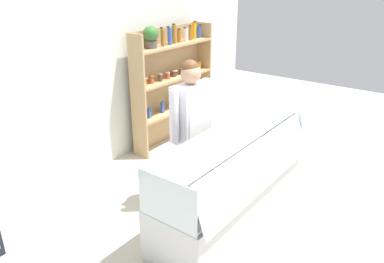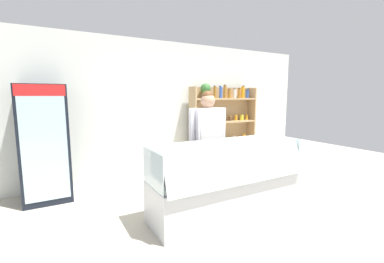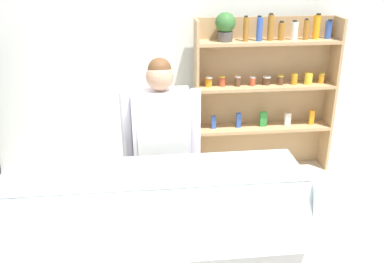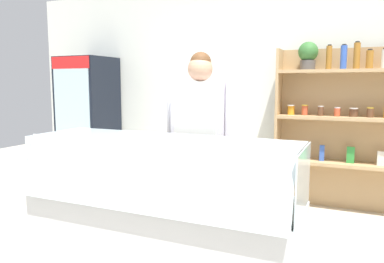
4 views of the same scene
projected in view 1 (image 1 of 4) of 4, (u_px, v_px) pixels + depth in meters
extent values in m
plane|color=beige|center=(235.00, 208.00, 4.38)|extent=(12.00, 12.00, 0.00)
cube|color=silver|center=(103.00, 69.00, 5.03)|extent=(6.80, 0.10, 2.70)
cube|color=tan|center=(168.00, 85.00, 5.93)|extent=(1.62, 0.02, 1.81)
cube|color=tan|center=(139.00, 99.00, 5.27)|extent=(0.03, 0.28, 1.81)
cube|color=tan|center=(204.00, 77.00, 6.43)|extent=(0.03, 0.28, 1.81)
cube|color=tan|center=(175.00, 109.00, 5.99)|extent=(1.56, 0.28, 0.04)
cube|color=tan|center=(174.00, 78.00, 5.79)|extent=(1.56, 0.28, 0.04)
cube|color=tan|center=(174.00, 45.00, 5.60)|extent=(1.56, 0.28, 0.04)
cylinder|color=#4C4742|center=(151.00, 44.00, 5.21)|extent=(0.16, 0.16, 0.10)
sphere|color=#32662D|center=(151.00, 34.00, 5.16)|extent=(0.22, 0.22, 0.22)
cylinder|color=#9E6623|center=(163.00, 37.00, 5.33)|extent=(0.06, 0.06, 0.25)
cylinder|color=black|center=(161.00, 28.00, 5.30)|extent=(0.04, 0.04, 0.02)
cylinder|color=#3356B2|center=(170.00, 36.00, 5.44)|extent=(0.07, 0.07, 0.25)
cylinder|color=black|center=(168.00, 27.00, 5.41)|extent=(0.04, 0.04, 0.02)
cylinder|color=#9E6623|center=(174.00, 34.00, 5.54)|extent=(0.07, 0.07, 0.27)
cylinder|color=black|center=(174.00, 24.00, 5.49)|extent=(0.04, 0.04, 0.02)
cylinder|color=#9E6623|center=(179.00, 36.00, 5.65)|extent=(0.07, 0.07, 0.19)
cylinder|color=black|center=(179.00, 29.00, 5.61)|extent=(0.05, 0.05, 0.02)
cylinder|color=silver|center=(186.00, 35.00, 5.75)|extent=(0.08, 0.08, 0.19)
cylinder|color=black|center=(185.00, 28.00, 5.72)|extent=(0.05, 0.05, 0.02)
cylinder|color=#9E6623|center=(191.00, 33.00, 5.85)|extent=(0.06, 0.06, 0.21)
cylinder|color=black|center=(190.00, 26.00, 5.81)|extent=(0.04, 0.04, 0.02)
cylinder|color=orange|center=(194.00, 30.00, 5.95)|extent=(0.08, 0.08, 0.26)
cylinder|color=black|center=(195.00, 22.00, 5.88)|extent=(0.05, 0.05, 0.02)
cylinder|color=#3356B2|center=(199.00, 32.00, 6.07)|extent=(0.07, 0.07, 0.20)
cylinder|color=black|center=(200.00, 25.00, 6.01)|extent=(0.05, 0.05, 0.02)
cylinder|color=orange|center=(144.00, 82.00, 5.30)|extent=(0.08, 0.08, 0.10)
cylinder|color=silver|center=(145.00, 78.00, 5.27)|extent=(0.08, 0.08, 0.01)
cylinder|color=#BF4C2D|center=(152.00, 80.00, 5.40)|extent=(0.07, 0.07, 0.11)
cylinder|color=gold|center=(152.00, 76.00, 5.38)|extent=(0.07, 0.07, 0.01)
cylinder|color=brown|center=(160.00, 78.00, 5.52)|extent=(0.07, 0.07, 0.10)
cylinder|color=silver|center=(160.00, 74.00, 5.51)|extent=(0.07, 0.07, 0.01)
cylinder|color=#BF4C2D|center=(168.00, 76.00, 5.65)|extent=(0.06, 0.06, 0.09)
cylinder|color=silver|center=(167.00, 72.00, 5.64)|extent=(0.07, 0.07, 0.01)
cylinder|color=brown|center=(174.00, 74.00, 5.79)|extent=(0.09, 0.09, 0.08)
cylinder|color=silver|center=(174.00, 71.00, 5.76)|extent=(0.09, 0.09, 0.01)
cylinder|color=brown|center=(181.00, 72.00, 5.89)|extent=(0.07, 0.07, 0.09)
cylinder|color=gold|center=(181.00, 68.00, 5.87)|extent=(0.07, 0.07, 0.01)
cylinder|color=orange|center=(188.00, 69.00, 6.00)|extent=(0.07, 0.07, 0.11)
cylinder|color=gold|center=(187.00, 65.00, 5.98)|extent=(0.07, 0.07, 0.01)
cylinder|color=yellow|center=(194.00, 67.00, 6.12)|extent=(0.09, 0.09, 0.12)
cylinder|color=gold|center=(193.00, 63.00, 6.10)|extent=(0.09, 0.09, 0.01)
cylinder|color=orange|center=(199.00, 66.00, 6.25)|extent=(0.07, 0.07, 0.10)
cylinder|color=gold|center=(199.00, 62.00, 6.23)|extent=(0.07, 0.07, 0.01)
cube|color=#3356B2|center=(149.00, 113.00, 5.52)|extent=(0.05, 0.04, 0.15)
cube|color=#3356B2|center=(162.00, 107.00, 5.73)|extent=(0.05, 0.04, 0.18)
cube|color=#2D8C38|center=(175.00, 102.00, 5.95)|extent=(0.08, 0.04, 0.18)
cube|color=silver|center=(186.00, 98.00, 6.17)|extent=(0.07, 0.05, 0.15)
cube|color=orange|center=(197.00, 94.00, 6.38)|extent=(0.06, 0.04, 0.17)
cube|color=silver|center=(231.00, 197.00, 4.08)|extent=(2.14, 0.67, 0.55)
cube|color=white|center=(232.00, 174.00, 3.97)|extent=(2.08, 0.61, 0.03)
cube|color=silver|center=(261.00, 165.00, 3.71)|extent=(2.10, 0.16, 0.47)
cube|color=silver|center=(230.00, 135.00, 3.83)|extent=(2.10, 0.51, 0.01)
cube|color=silver|center=(167.00, 202.00, 3.11)|extent=(0.01, 0.63, 0.45)
cube|color=silver|center=(277.00, 126.00, 4.67)|extent=(0.01, 0.63, 0.45)
cube|color=beige|center=(173.00, 206.00, 3.35)|extent=(0.16, 0.14, 0.04)
cube|color=white|center=(191.00, 214.00, 3.23)|extent=(0.05, 0.03, 0.02)
cube|color=tan|center=(190.00, 194.00, 3.53)|extent=(0.17, 0.14, 0.04)
cube|color=white|center=(208.00, 201.00, 3.42)|extent=(0.05, 0.03, 0.02)
cube|color=tan|center=(206.00, 183.00, 3.72)|extent=(0.16, 0.11, 0.04)
cube|color=white|center=(223.00, 189.00, 3.61)|extent=(0.05, 0.03, 0.02)
cube|color=beige|center=(220.00, 173.00, 3.90)|extent=(0.16, 0.14, 0.06)
cube|color=white|center=(236.00, 179.00, 3.79)|extent=(0.05, 0.03, 0.02)
cube|color=beige|center=(232.00, 164.00, 4.09)|extent=(0.17, 0.13, 0.05)
cube|color=white|center=(248.00, 169.00, 3.98)|extent=(0.05, 0.03, 0.02)
cube|color=tan|center=(244.00, 155.00, 4.28)|extent=(0.17, 0.12, 0.06)
cube|color=white|center=(260.00, 160.00, 4.16)|extent=(0.05, 0.03, 0.02)
cube|color=beige|center=(254.00, 148.00, 4.46)|extent=(0.16, 0.12, 0.05)
cube|color=white|center=(270.00, 153.00, 4.35)|extent=(0.05, 0.03, 0.02)
cube|color=tan|center=(264.00, 141.00, 4.65)|extent=(0.17, 0.11, 0.05)
cube|color=white|center=(279.00, 145.00, 4.54)|extent=(0.05, 0.03, 0.02)
cylinder|color=#A35B4C|center=(189.00, 210.00, 3.23)|extent=(0.16, 0.14, 0.12)
cylinder|color=#C1706B|center=(204.00, 198.00, 3.38)|extent=(0.14, 0.14, 0.14)
cylinder|color=white|center=(263.00, 149.00, 4.28)|extent=(0.07, 0.07, 0.19)
cylinder|color=white|center=(267.00, 145.00, 4.34)|extent=(0.07, 0.07, 0.22)
cylinder|color=#383D51|center=(186.00, 173.00, 4.35)|extent=(0.13, 0.13, 0.78)
cylinder|color=#383D51|center=(196.00, 166.00, 4.50)|extent=(0.13, 0.13, 0.78)
cube|color=white|center=(191.00, 113.00, 4.15)|extent=(0.47, 0.24, 0.65)
cube|color=white|center=(200.00, 144.00, 4.21)|extent=(0.39, 0.01, 1.21)
cylinder|color=white|center=(175.00, 117.00, 3.93)|extent=(0.09, 0.09, 0.58)
cylinder|color=white|center=(206.00, 103.00, 4.35)|extent=(0.09, 0.09, 0.58)
sphere|color=tan|center=(191.00, 74.00, 3.98)|extent=(0.22, 0.22, 0.22)
sphere|color=brown|center=(190.00, 68.00, 3.96)|extent=(0.19, 0.19, 0.19)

